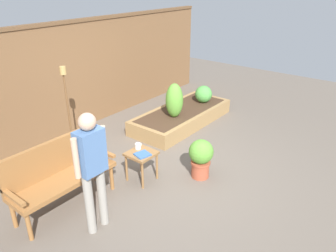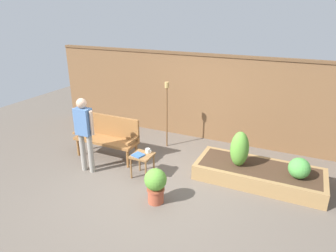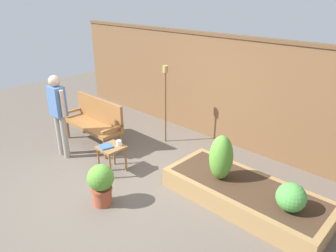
{
  "view_description": "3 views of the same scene",
  "coord_description": "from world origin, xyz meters",
  "px_view_note": "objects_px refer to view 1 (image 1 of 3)",
  "views": [
    {
      "loc": [
        -3.53,
        -2.75,
        2.91
      ],
      "look_at": [
        0.43,
        0.37,
        0.58
      ],
      "focal_mm": 35.1,
      "sensor_mm": 36.0,
      "label": 1
    },
    {
      "loc": [
        2.28,
        -4.31,
        3.13
      ],
      "look_at": [
        -0.12,
        0.86,
        0.9
      ],
      "focal_mm": 32.05,
      "sensor_mm": 36.0,
      "label": 2
    },
    {
      "loc": [
        3.58,
        -2.53,
        2.88
      ],
      "look_at": [
        0.43,
        0.77,
        0.93
      ],
      "focal_mm": 33.64,
      "sensor_mm": 36.0,
      "label": 3
    }
  ],
  "objects_px": {
    "side_table": "(141,157)",
    "person_by_bench": "(92,163)",
    "shrub_near_bench": "(174,101)",
    "shrub_far_corner": "(204,94)",
    "garden_bench": "(59,170)",
    "cup_on_table": "(138,146)",
    "book_on_table": "(142,154)",
    "potted_boxwood": "(201,156)",
    "tiki_torch": "(66,96)"
  },
  "relations": [
    {
      "from": "side_table",
      "to": "cup_on_table",
      "type": "bearing_deg",
      "value": 62.73
    },
    {
      "from": "side_table",
      "to": "shrub_near_bench",
      "type": "xyz_separation_m",
      "value": [
        1.74,
        0.7,
        0.25
      ]
    },
    {
      "from": "book_on_table",
      "to": "shrub_near_bench",
      "type": "xyz_separation_m",
      "value": [
        1.79,
        0.77,
        0.16
      ]
    },
    {
      "from": "book_on_table",
      "to": "person_by_bench",
      "type": "relative_size",
      "value": 0.13
    },
    {
      "from": "cup_on_table",
      "to": "book_on_table",
      "type": "height_order",
      "value": "cup_on_table"
    },
    {
      "from": "cup_on_table",
      "to": "book_on_table",
      "type": "bearing_deg",
      "value": -120.06
    },
    {
      "from": "shrub_near_bench",
      "to": "person_by_bench",
      "type": "distance_m",
      "value": 3.04
    },
    {
      "from": "shrub_near_bench",
      "to": "shrub_far_corner",
      "type": "xyz_separation_m",
      "value": [
        1.08,
        0.0,
        -0.16
      ]
    },
    {
      "from": "side_table",
      "to": "tiki_torch",
      "type": "bearing_deg",
      "value": 96.35
    },
    {
      "from": "shrub_far_corner",
      "to": "tiki_torch",
      "type": "height_order",
      "value": "tiki_torch"
    },
    {
      "from": "garden_bench",
      "to": "cup_on_table",
      "type": "distance_m",
      "value": 1.23
    },
    {
      "from": "garden_bench",
      "to": "person_by_bench",
      "type": "xyz_separation_m",
      "value": [
        -0.01,
        -0.74,
        0.39
      ]
    },
    {
      "from": "book_on_table",
      "to": "potted_boxwood",
      "type": "bearing_deg",
      "value": -27.09
    },
    {
      "from": "side_table",
      "to": "book_on_table",
      "type": "relative_size",
      "value": 2.32
    },
    {
      "from": "garden_bench",
      "to": "person_by_bench",
      "type": "height_order",
      "value": "person_by_bench"
    },
    {
      "from": "side_table",
      "to": "book_on_table",
      "type": "distance_m",
      "value": 0.13
    },
    {
      "from": "cup_on_table",
      "to": "person_by_bench",
      "type": "bearing_deg",
      "value": -161.16
    },
    {
      "from": "garden_bench",
      "to": "person_by_bench",
      "type": "relative_size",
      "value": 0.92
    },
    {
      "from": "book_on_table",
      "to": "person_by_bench",
      "type": "xyz_separation_m",
      "value": [
        -1.08,
        -0.22,
        0.44
      ]
    },
    {
      "from": "tiki_torch",
      "to": "person_by_bench",
      "type": "relative_size",
      "value": 1.02
    },
    {
      "from": "side_table",
      "to": "potted_boxwood",
      "type": "relative_size",
      "value": 0.75
    },
    {
      "from": "side_table",
      "to": "tiki_torch",
      "type": "relative_size",
      "value": 0.3
    },
    {
      "from": "garden_bench",
      "to": "book_on_table",
      "type": "relative_size",
      "value": 6.97
    },
    {
      "from": "book_on_table",
      "to": "person_by_bench",
      "type": "distance_m",
      "value": 1.19
    },
    {
      "from": "shrub_near_bench",
      "to": "tiki_torch",
      "type": "bearing_deg",
      "value": 157.34
    },
    {
      "from": "garden_bench",
      "to": "shrub_near_bench",
      "type": "xyz_separation_m",
      "value": [
        2.86,
        0.24,
        0.11
      ]
    },
    {
      "from": "side_table",
      "to": "shrub_far_corner",
      "type": "distance_m",
      "value": 2.9
    },
    {
      "from": "side_table",
      "to": "person_by_bench",
      "type": "relative_size",
      "value": 0.31
    },
    {
      "from": "garden_bench",
      "to": "potted_boxwood",
      "type": "distance_m",
      "value": 2.09
    },
    {
      "from": "cup_on_table",
      "to": "potted_boxwood",
      "type": "distance_m",
      "value": 0.98
    },
    {
      "from": "cup_on_table",
      "to": "shrub_near_bench",
      "type": "height_order",
      "value": "shrub_near_bench"
    },
    {
      "from": "garden_bench",
      "to": "book_on_table",
      "type": "bearing_deg",
      "value": -26.14
    },
    {
      "from": "person_by_bench",
      "to": "shrub_near_bench",
      "type": "bearing_deg",
      "value": 18.91
    },
    {
      "from": "garden_bench",
      "to": "book_on_table",
      "type": "height_order",
      "value": "garden_bench"
    },
    {
      "from": "shrub_near_bench",
      "to": "person_by_bench",
      "type": "bearing_deg",
      "value": -161.09
    },
    {
      "from": "shrub_far_corner",
      "to": "person_by_bench",
      "type": "xyz_separation_m",
      "value": [
        -3.95,
        -0.98,
        0.44
      ]
    },
    {
      "from": "cup_on_table",
      "to": "person_by_bench",
      "type": "relative_size",
      "value": 0.08
    },
    {
      "from": "potted_boxwood",
      "to": "shrub_far_corner",
      "type": "relative_size",
      "value": 1.68
    },
    {
      "from": "shrub_far_corner",
      "to": "potted_boxwood",
      "type": "bearing_deg",
      "value": -148.09
    },
    {
      "from": "side_table",
      "to": "shrub_far_corner",
      "type": "xyz_separation_m",
      "value": [
        2.81,
        0.7,
        0.09
      ]
    },
    {
      "from": "cup_on_table",
      "to": "tiki_torch",
      "type": "xyz_separation_m",
      "value": [
        -0.23,
        1.37,
        0.58
      ]
    },
    {
      "from": "side_table",
      "to": "cup_on_table",
      "type": "xyz_separation_m",
      "value": [
        0.06,
        0.12,
        0.13
      ]
    },
    {
      "from": "shrub_far_corner",
      "to": "tiki_torch",
      "type": "xyz_separation_m",
      "value": [
        -2.98,
        0.79,
        0.61
      ]
    },
    {
      "from": "shrub_far_corner",
      "to": "tiki_torch",
      "type": "relative_size",
      "value": 0.24
    },
    {
      "from": "shrub_near_bench",
      "to": "tiki_torch",
      "type": "distance_m",
      "value": 2.11
    },
    {
      "from": "shrub_far_corner",
      "to": "tiki_torch",
      "type": "bearing_deg",
      "value": 165.08
    },
    {
      "from": "cup_on_table",
      "to": "person_by_bench",
      "type": "height_order",
      "value": "person_by_bench"
    },
    {
      "from": "book_on_table",
      "to": "tiki_torch",
      "type": "height_order",
      "value": "tiki_torch"
    },
    {
      "from": "potted_boxwood",
      "to": "book_on_table",
      "type": "bearing_deg",
      "value": 138.96
    },
    {
      "from": "book_on_table",
      "to": "tiki_torch",
      "type": "relative_size",
      "value": 0.13
    }
  ]
}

